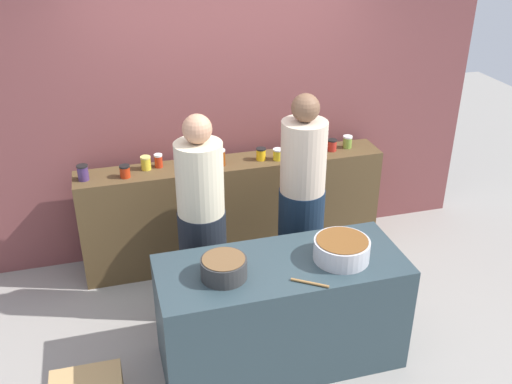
{
  "coord_description": "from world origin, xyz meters",
  "views": [
    {
      "loc": [
        -1.05,
        -3.4,
        3.06
      ],
      "look_at": [
        0.0,
        0.35,
        1.05
      ],
      "focal_mm": 40.87,
      "sensor_mm": 36.0,
      "label": 1
    }
  ],
  "objects_px": {
    "preserve_jar_3": "(158,161)",
    "preserve_jar_0": "(83,173)",
    "preserve_jar_1": "(125,171)",
    "wooden_spoon": "(310,283)",
    "preserve_jar_10": "(347,142)",
    "preserve_jar_5": "(261,154)",
    "preserve_jar_9": "(332,145)",
    "cooking_pot_center": "(342,250)",
    "cook_with_tongs": "(202,229)",
    "cook_in_cap": "(301,207)",
    "preserve_jar_7": "(300,148)",
    "preserve_jar_6": "(278,154)",
    "preserve_jar_8": "(317,147)",
    "preserve_jar_2": "(146,163)",
    "preserve_jar_4": "(221,157)",
    "cooking_pot_left": "(224,268)"
  },
  "relations": [
    {
      "from": "cook_in_cap",
      "to": "cooking_pot_left",
      "type": "bearing_deg",
      "value": -135.39
    },
    {
      "from": "preserve_jar_3",
      "to": "preserve_jar_0",
      "type": "bearing_deg",
      "value": -172.1
    },
    {
      "from": "preserve_jar_9",
      "to": "cooking_pot_left",
      "type": "xyz_separation_m",
      "value": [
        -1.33,
        -1.44,
        -0.13
      ]
    },
    {
      "from": "preserve_jar_3",
      "to": "preserve_jar_8",
      "type": "height_order",
      "value": "preserve_jar_8"
    },
    {
      "from": "cooking_pot_center",
      "to": "preserve_jar_10",
      "type": "bearing_deg",
      "value": 65.37
    },
    {
      "from": "preserve_jar_1",
      "to": "preserve_jar_9",
      "type": "xyz_separation_m",
      "value": [
        1.85,
        0.06,
        0.0
      ]
    },
    {
      "from": "preserve_jar_2",
      "to": "cook_with_tongs",
      "type": "height_order",
      "value": "cook_with_tongs"
    },
    {
      "from": "preserve_jar_10",
      "to": "preserve_jar_4",
      "type": "bearing_deg",
      "value": -176.8
    },
    {
      "from": "preserve_jar_0",
      "to": "preserve_jar_9",
      "type": "relative_size",
      "value": 1.21
    },
    {
      "from": "preserve_jar_6",
      "to": "preserve_jar_4",
      "type": "bearing_deg",
      "value": 177.78
    },
    {
      "from": "preserve_jar_5",
      "to": "preserve_jar_2",
      "type": "bearing_deg",
      "value": 175.82
    },
    {
      "from": "preserve_jar_9",
      "to": "preserve_jar_3",
      "type": "bearing_deg",
      "value": 177.47
    },
    {
      "from": "preserve_jar_1",
      "to": "preserve_jar_10",
      "type": "xyz_separation_m",
      "value": [
        2.01,
        0.09,
        0.0
      ]
    },
    {
      "from": "preserve_jar_0",
      "to": "preserve_jar_8",
      "type": "xyz_separation_m",
      "value": [
        2.02,
        0.0,
        -0.0
      ]
    },
    {
      "from": "preserve_jar_0",
      "to": "cook_with_tongs",
      "type": "distance_m",
      "value": 1.11
    },
    {
      "from": "cook_in_cap",
      "to": "preserve_jar_0",
      "type": "bearing_deg",
      "value": 160.05
    },
    {
      "from": "preserve_jar_2",
      "to": "preserve_jar_6",
      "type": "xyz_separation_m",
      "value": [
        1.13,
        -0.11,
        -0.01
      ]
    },
    {
      "from": "preserve_jar_0",
      "to": "cooking_pot_left",
      "type": "bearing_deg",
      "value": -59.32
    },
    {
      "from": "preserve_jar_7",
      "to": "cook_with_tongs",
      "type": "distance_m",
      "value": 1.26
    },
    {
      "from": "preserve_jar_1",
      "to": "wooden_spoon",
      "type": "xyz_separation_m",
      "value": [
        1.02,
        -1.61,
        -0.19
      ]
    },
    {
      "from": "wooden_spoon",
      "to": "cook_in_cap",
      "type": "bearing_deg",
      "value": 73.15
    },
    {
      "from": "preserve_jar_5",
      "to": "wooden_spoon",
      "type": "relative_size",
      "value": 0.43
    },
    {
      "from": "preserve_jar_5",
      "to": "preserve_jar_9",
      "type": "height_order",
      "value": "preserve_jar_5"
    },
    {
      "from": "preserve_jar_2",
      "to": "cooking_pot_left",
      "type": "bearing_deg",
      "value": -77.49
    },
    {
      "from": "preserve_jar_0",
      "to": "cook_with_tongs",
      "type": "bearing_deg",
      "value": -39.24
    },
    {
      "from": "preserve_jar_7",
      "to": "preserve_jar_6",
      "type": "bearing_deg",
      "value": -168.73
    },
    {
      "from": "preserve_jar_7",
      "to": "preserve_jar_4",
      "type": "bearing_deg",
      "value": -178.12
    },
    {
      "from": "cook_with_tongs",
      "to": "preserve_jar_6",
      "type": "bearing_deg",
      "value": 38.49
    },
    {
      "from": "preserve_jar_9",
      "to": "cooking_pot_center",
      "type": "distance_m",
      "value": 1.54
    },
    {
      "from": "preserve_jar_1",
      "to": "preserve_jar_5",
      "type": "distance_m",
      "value": 1.17
    },
    {
      "from": "preserve_jar_6",
      "to": "preserve_jar_8",
      "type": "height_order",
      "value": "preserve_jar_8"
    },
    {
      "from": "preserve_jar_3",
      "to": "preserve_jar_10",
      "type": "height_order",
      "value": "preserve_jar_3"
    },
    {
      "from": "preserve_jar_10",
      "to": "wooden_spoon",
      "type": "height_order",
      "value": "preserve_jar_10"
    },
    {
      "from": "preserve_jar_1",
      "to": "preserve_jar_9",
      "type": "distance_m",
      "value": 1.85
    },
    {
      "from": "cook_with_tongs",
      "to": "cook_in_cap",
      "type": "height_order",
      "value": "cook_in_cap"
    },
    {
      "from": "preserve_jar_7",
      "to": "cooking_pot_center",
      "type": "bearing_deg",
      "value": -98.0
    },
    {
      "from": "preserve_jar_4",
      "to": "cooking_pot_center",
      "type": "bearing_deg",
      "value": -69.66
    },
    {
      "from": "preserve_jar_8",
      "to": "cooking_pot_center",
      "type": "distance_m",
      "value": 1.48
    },
    {
      "from": "preserve_jar_1",
      "to": "preserve_jar_6",
      "type": "distance_m",
      "value": 1.31
    },
    {
      "from": "preserve_jar_8",
      "to": "preserve_jar_10",
      "type": "height_order",
      "value": "preserve_jar_8"
    },
    {
      "from": "preserve_jar_7",
      "to": "cook_with_tongs",
      "type": "relative_size",
      "value": 0.08
    },
    {
      "from": "preserve_jar_1",
      "to": "preserve_jar_10",
      "type": "bearing_deg",
      "value": 2.44
    },
    {
      "from": "preserve_jar_10",
      "to": "preserve_jar_5",
      "type": "bearing_deg",
      "value": -176.67
    },
    {
      "from": "cook_with_tongs",
      "to": "cooking_pot_left",
      "type": "bearing_deg",
      "value": -89.48
    },
    {
      "from": "cook_with_tongs",
      "to": "preserve_jar_2",
      "type": "bearing_deg",
      "value": 113.3
    },
    {
      "from": "preserve_jar_2",
      "to": "preserve_jar_5",
      "type": "distance_m",
      "value": 0.99
    },
    {
      "from": "preserve_jar_7",
      "to": "preserve_jar_9",
      "type": "xyz_separation_m",
      "value": [
        0.31,
        0.02,
        -0.01
      ]
    },
    {
      "from": "preserve_jar_1",
      "to": "preserve_jar_7",
      "type": "height_order",
      "value": "preserve_jar_7"
    },
    {
      "from": "preserve_jar_5",
      "to": "preserve_jar_6",
      "type": "height_order",
      "value": "preserve_jar_5"
    },
    {
      "from": "cooking_pot_center",
      "to": "cook_with_tongs",
      "type": "xyz_separation_m",
      "value": [
        -0.82,
        0.75,
        -0.14
      ]
    }
  ]
}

